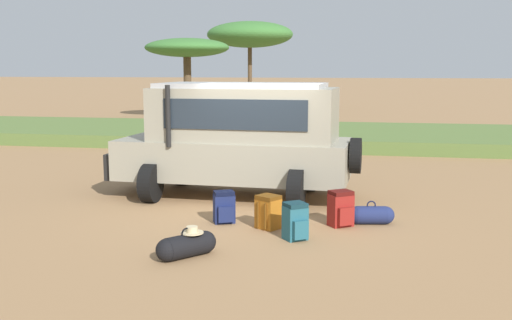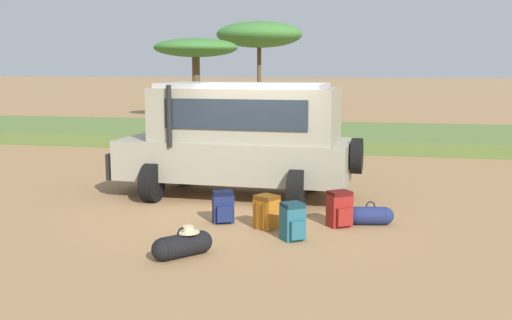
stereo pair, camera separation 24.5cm
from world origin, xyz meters
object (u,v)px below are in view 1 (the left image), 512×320
Objects in this scene: duffel_bag_low_black_case at (187,245)px; safari_vehicle at (239,137)px; backpack_beside_front_wheel at (269,212)px; acacia_tree_left_mid at (187,49)px; duffel_bag_soft_canvas at (371,215)px; acacia_tree_centre_back at (250,35)px; backpack_cluster_center at (341,209)px; backpack_near_rear_wheel at (224,208)px; backpack_outermost at (295,222)px.

safari_vehicle is at bearing 92.28° from duffel_bag_low_black_case.
acacia_tree_left_mid is at bearing 110.77° from backpack_beside_front_wheel.
safari_vehicle is at bearing 146.99° from duffel_bag_soft_canvas.
backpack_beside_front_wheel is 0.70× the size of duffel_bag_low_black_case.
duffel_bag_soft_canvas is 0.14× the size of acacia_tree_centre_back.
backpack_cluster_center is at bearing 17.40° from backpack_beside_front_wheel.
duffel_bag_soft_canvas is at bearing 42.64° from duffel_bag_low_black_case.
safari_vehicle is 2.47m from backpack_near_rear_wheel.
acacia_tree_left_mid is (-9.49, 21.43, 3.47)m from backpack_cluster_center.
safari_vehicle is at bearing 137.96° from backpack_cluster_center.
backpack_near_rear_wheel is (-0.85, 0.21, -0.01)m from backpack_beside_front_wheel.
safari_vehicle is at bearing -79.00° from acacia_tree_centre_back.
duffel_bag_low_black_case is at bearing -116.59° from backpack_beside_front_wheel.
backpack_cluster_center is (1.22, 0.38, 0.02)m from backpack_beside_front_wheel.
safari_vehicle is 8.85× the size of backpack_outermost.
backpack_cluster_center is at bearing -75.32° from acacia_tree_centre_back.
backpack_beside_front_wheel is at bearing -160.28° from duffel_bag_soft_canvas.
duffel_bag_soft_canvas is 23.72m from acacia_tree_left_mid.
backpack_beside_front_wheel is 23.59m from acacia_tree_left_mid.
backpack_beside_front_wheel is 0.81m from backpack_outermost.
acacia_tree_left_mid reaches higher than backpack_cluster_center.
acacia_tree_centre_back is at bearing 72.02° from acacia_tree_left_mid.
backpack_near_rear_wheel reaches higher than duffel_bag_soft_canvas.
duffel_bag_low_black_case is at bearing -80.21° from acacia_tree_centre_back.
backpack_beside_front_wheel is at bearing -14.13° from backpack_near_rear_wheel.
backpack_near_rear_wheel is at bearing -79.40° from acacia_tree_centre_back.
backpack_near_rear_wheel is at bearing -84.04° from safari_vehicle.
backpack_near_rear_wheel is 29.07m from acacia_tree_centre_back.
backpack_near_rear_wheel reaches higher than duffel_bag_low_black_case.
backpack_outermost is at bearing -77.07° from acacia_tree_centre_back.
acacia_tree_left_mid reaches higher than backpack_near_rear_wheel.
backpack_outermost is (-0.68, -0.98, -0.01)m from backpack_cluster_center.
backpack_beside_front_wheel is at bearing 131.89° from backpack_outermost.
acacia_tree_left_mid reaches higher than backpack_beside_front_wheel.
duffel_bag_soft_canvas is (0.52, 0.24, -0.14)m from backpack_cluster_center.
acacia_tree_centre_back reaches higher than duffel_bag_low_black_case.
backpack_beside_front_wheel is 0.93× the size of backpack_cluster_center.
backpack_outermost reaches higher than duffel_bag_low_black_case.
backpack_cluster_center is 0.59m from duffel_bag_soft_canvas.
backpack_beside_front_wheel is at bearing -162.60° from backpack_cluster_center.
safari_vehicle reaches higher than duffel_bag_low_black_case.
backpack_outermost is at bearing 39.94° from duffel_bag_low_black_case.
safari_vehicle is at bearing 113.73° from backpack_beside_front_wheel.
duffel_bag_soft_canvas is (2.65, 2.44, -0.02)m from duffel_bag_low_black_case.
backpack_outermost is 0.74× the size of duffel_bag_soft_canvas.
acacia_tree_left_mid reaches higher than safari_vehicle.
duffel_bag_soft_canvas is (1.74, 0.62, -0.12)m from backpack_beside_front_wheel.
backpack_beside_front_wheel is at bearing -69.23° from acacia_tree_left_mid.
backpack_outermost is at bearing -134.38° from duffel_bag_soft_canvas.
acacia_tree_centre_back is at bearing 105.80° from duffel_bag_soft_canvas.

